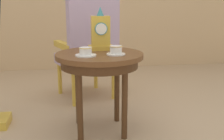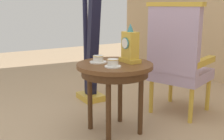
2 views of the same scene
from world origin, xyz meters
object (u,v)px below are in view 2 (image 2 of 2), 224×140
(mantel_clock, at_px, (130,47))
(side_table, at_px, (115,73))
(teacup_left, at_px, (98,60))
(teacup_right, at_px, (113,63))
(armchair, at_px, (178,58))
(harp, at_px, (91,40))

(mantel_clock, bearing_deg, side_table, -100.32)
(teacup_left, relative_size, teacup_right, 1.10)
(teacup_left, bearing_deg, teacup_right, 3.92)
(armchair, relative_size, harp, 0.63)
(mantel_clock, bearing_deg, teacup_right, -69.49)
(side_table, xyz_separation_m, teacup_right, (0.11, -0.09, 0.11))
(mantel_clock, bearing_deg, armchair, 94.26)
(mantel_clock, height_order, harp, harp)
(side_table, distance_m, harp, 0.91)
(side_table, distance_m, teacup_left, 0.18)
(harp, bearing_deg, teacup_left, -23.20)
(teacup_left, distance_m, armchair, 0.86)
(side_table, relative_size, harp, 0.36)
(mantel_clock, relative_size, harp, 0.19)
(teacup_left, height_order, harp, harp)
(armchair, bearing_deg, mantel_clock, -85.74)
(side_table, height_order, teacup_left, teacup_left)
(side_table, bearing_deg, teacup_right, -38.76)
(teacup_right, height_order, mantel_clock, mantel_clock)
(harp, bearing_deg, side_table, -14.33)
(harp, bearing_deg, teacup_right, -17.59)
(side_table, xyz_separation_m, teacup_left, (-0.11, -0.10, 0.11))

